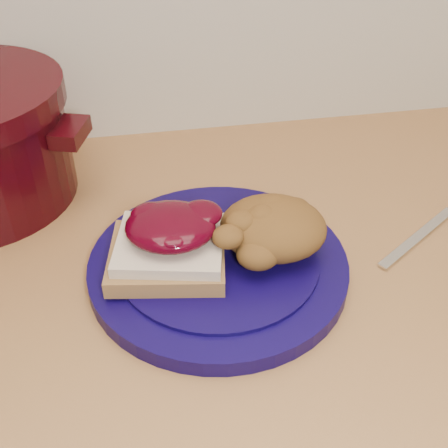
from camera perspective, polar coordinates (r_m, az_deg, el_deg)
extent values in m
cylinder|color=#0B043B|center=(0.61, -0.59, -4.26)|extent=(0.34, 0.34, 0.02)
cube|color=olive|center=(0.59, -5.77, -3.31)|extent=(0.13, 0.12, 0.02)
cube|color=beige|center=(0.58, -5.53, -2.04)|extent=(0.13, 0.12, 0.01)
ellipsoid|color=#34010E|center=(0.57, -5.47, -0.23)|extent=(0.11, 0.11, 0.03)
ellipsoid|color=brown|center=(0.60, 5.01, -0.37)|extent=(0.14, 0.12, 0.06)
cube|color=silver|center=(0.70, 19.13, -1.22)|extent=(0.13, 0.09, 0.00)
cube|color=black|center=(0.69, -15.38, 8.98)|extent=(0.05, 0.06, 0.02)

